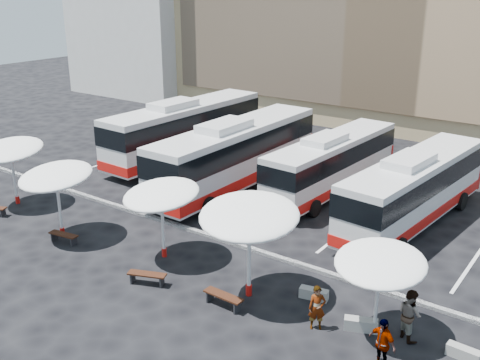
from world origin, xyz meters
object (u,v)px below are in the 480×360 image
Objects in this scene: bus_3 at (415,188)px; sunshade_1 at (56,176)px; sunshade_2 at (161,195)px; conc_bench_2 at (463,353)px; wood_bench_1 at (64,236)px; conc_bench_0 at (314,294)px; sunshade_0 at (10,150)px; conc_bench_1 at (361,324)px; sunshade_3 at (249,216)px; bus_0 at (186,128)px; wood_bench_3 at (223,297)px; passenger_2 at (381,343)px; passenger_0 at (317,308)px; wood_bench_2 at (147,276)px; bus_1 at (236,153)px; sunshade_4 at (380,263)px; passenger_1 at (410,315)px.

sunshade_1 is (-13.26, -11.30, 1.11)m from bus_3.
bus_3 is at bearing 52.34° from sunshade_2.
wood_bench_1 is at bearing -173.21° from conc_bench_2.
sunshade_1 is at bearing -170.90° from conc_bench_0.
sunshade_0 is 3.72× the size of conc_bench_1.
sunshade_3 is 4.52× the size of conc_bench_2.
wood_bench_3 is (13.46, -13.51, -1.75)m from bus_0.
wood_bench_3 is at bearing -161.08° from passenger_2.
sunshade_0 reaches higher than wood_bench_1.
sunshade_3 reaches higher than passenger_0.
wood_bench_2 is (1.10, -2.20, -2.60)m from sunshade_2.
passenger_2 is (19.67, -13.42, -1.25)m from bus_0.
sunshade_1 is 15.33m from conc_bench_1.
bus_1 is 17.22m from passenger_2.
conc_bench_0 is 0.95× the size of conc_bench_1.
conc_bench_2 is at bearing 12.34° from wood_bench_2.
wood_bench_3 is 5.14m from conc_bench_1.
sunshade_3 is 4.07m from conc_bench_0.
sunshade_2 is 5.74m from wood_bench_1.
bus_0 is 19.52m from conc_bench_0.
conc_bench_1 is 3.43m from conc_bench_2.
sunshade_1 reaches higher than passenger_0.
sunshade_4 reaches higher than conc_bench_2.
sunshade_3 is 8.61m from conc_bench_2.
sunshade_1 is 3.22× the size of conc_bench_0.
passenger_1 is (6.09, 0.87, -2.45)m from sunshade_3.
sunshade_2 reaches higher than wood_bench_2.
wood_bench_1 is (-9.75, -1.24, -3.03)m from sunshade_3.
bus_3 is at bearing 43.16° from wood_bench_1.
bus_0 is at bearing 126.82° from sunshade_2.
conc_bench_1 is at bearing 4.87° from sunshade_3.
wood_bench_2 is at bearing 155.59° from passenger_0.
sunshade_0 is 1.22× the size of sunshade_1.
sunshade_1 is 15.54m from sunshade_4.
bus_0 is at bearing 4.12° from passenger_1.
bus_3 is at bearing 57.63° from passenger_0.
sunshade_0 is 22.12m from passenger_1.
sunshade_3 is at bearing -173.79° from conc_bench_2.
bus_1 is at bearing 123.70° from wood_bench_3.
bus_0 is 3.04× the size of sunshade_0.
passenger_0 is (19.15, -0.88, -2.25)m from sunshade_0.
passenger_2 is (6.21, 0.09, 0.50)m from wood_bench_3.
bus_1 reaches higher than wood_bench_1.
conc_bench_0 is at bearing 6.12° from sunshade_2.
conc_bench_1 is at bearing -37.02° from bus_1.
sunshade_1 is 3.06× the size of conc_bench_1.
bus_3 reaches higher than sunshade_4.
bus_0 is at bearing 125.36° from wood_bench_2.
conc_bench_1 is at bearing -20.17° from conc_bench_0.
wood_bench_3 is at bearing -104.55° from sunshade_3.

